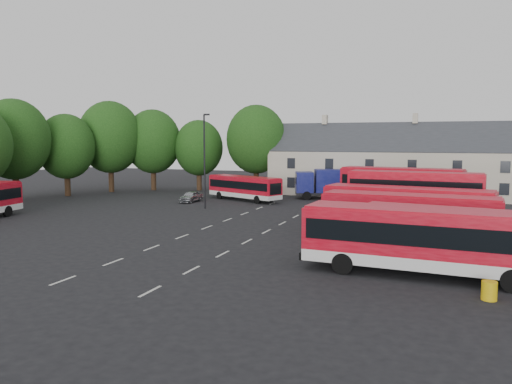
# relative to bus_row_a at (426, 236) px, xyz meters

# --- Properties ---
(ground) EXTENTS (140.00, 140.00, 0.00)m
(ground) POSITION_rel_bus_row_a_xyz_m (-16.68, 6.91, -2.08)
(ground) COLOR black
(ground) RESTS_ON ground
(lane_markings) EXTENTS (5.15, 33.80, 0.01)m
(lane_markings) POSITION_rel_bus_row_a_xyz_m (-14.18, 8.91, -2.08)
(lane_markings) COLOR beige
(lane_markings) RESTS_ON ground
(treeline) EXTENTS (29.92, 32.59, 12.01)m
(treeline) POSITION_rel_bus_row_a_xyz_m (-37.42, 26.28, 4.60)
(treeline) COLOR black
(treeline) RESTS_ON ground
(terrace_houses) EXTENTS (35.70, 7.13, 10.06)m
(terrace_houses) POSITION_rel_bus_row_a_xyz_m (-2.68, 36.91, 1.78)
(terrace_houses) COLOR beige
(terrace_houses) RESTS_ON ground
(bus_row_a) EXTENTS (12.40, 3.51, 3.47)m
(bus_row_a) POSITION_rel_bus_row_a_xyz_m (0.00, 0.00, 0.00)
(bus_row_a) COLOR silver
(bus_row_a) RESTS_ON ground
(bus_row_b) EXTENTS (11.27, 4.36, 3.11)m
(bus_row_b) POSITION_rel_bus_row_a_xyz_m (1.75, 3.17, -0.21)
(bus_row_b) COLOR silver
(bus_row_b) RESTS_ON ground
(bus_row_c) EXTENTS (9.92, 2.76, 2.78)m
(bus_row_c) POSITION_rel_bus_row_a_xyz_m (0.20, 4.71, -0.41)
(bus_row_c) COLOR silver
(bus_row_c) RESTS_ON ground
(bus_row_d) EXTENTS (11.70, 3.53, 3.26)m
(bus_row_d) POSITION_rel_bus_row_a_xyz_m (-1.39, 8.67, -0.12)
(bus_row_d) COLOR silver
(bus_row_d) RESTS_ON ground
(bus_row_e) EXTENTS (12.35, 4.53, 3.41)m
(bus_row_e) POSITION_rel_bus_row_a_xyz_m (-1.76, 11.95, -0.03)
(bus_row_e) COLOR silver
(bus_row_e) RESTS_ON ground
(bus_dd_south) EXTENTS (10.73, 3.36, 4.33)m
(bus_dd_south) POSITION_rel_bus_row_a_xyz_m (-1.44, 16.21, 0.38)
(bus_dd_south) COLOR silver
(bus_dd_south) RESTS_ON ground
(bus_dd_north) EXTENTS (10.96, 4.08, 4.39)m
(bus_dd_north) POSITION_rel_bus_row_a_xyz_m (-2.83, 20.35, 0.42)
(bus_dd_north) COLOR silver
(bus_dd_north) RESTS_ON ground
(bus_north) EXTENTS (9.82, 6.04, 2.76)m
(bus_north) POSITION_rel_bus_row_a_xyz_m (-20.52, 26.28, -0.42)
(bus_north) COLOR silver
(bus_north) RESTS_ON ground
(box_truck) EXTENTS (8.27, 5.02, 3.46)m
(box_truck) POSITION_rel_bus_row_a_xyz_m (-11.64, 31.41, -0.14)
(box_truck) COLOR black
(box_truck) RESTS_ON ground
(silver_car) EXTENTS (1.57, 3.66, 1.23)m
(silver_car) POSITION_rel_bus_row_a_xyz_m (-25.58, 22.89, -1.47)
(silver_car) COLOR #A2A4A9
(silver_car) RESTS_ON ground
(grit_bin) EXTENTS (0.66, 0.66, 0.83)m
(grit_bin) POSITION_rel_bus_row_a_xyz_m (2.76, -2.96, -1.67)
(grit_bin) COLOR yellow
(grit_bin) RESTS_ON ground
(lamppost) EXTENTS (0.65, 0.26, 9.48)m
(lamppost) POSITION_rel_bus_row_a_xyz_m (-21.71, 18.69, 2.98)
(lamppost) COLOR black
(lamppost) RESTS_ON ground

